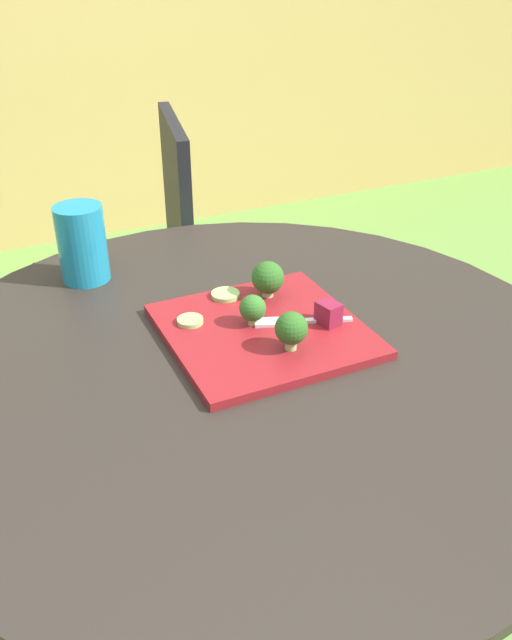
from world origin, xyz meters
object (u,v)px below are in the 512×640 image
(salad_plate, at_px, (263,331))
(fork, at_px, (294,321))
(patio_chair, at_px, (141,260))
(drinking_glass, at_px, (83,248))

(salad_plate, height_order, fork, fork)
(patio_chair, bearing_deg, drinking_glass, -114.25)
(patio_chair, height_order, drinking_glass, patio_chair)
(drinking_glass, bearing_deg, salad_plate, -56.65)
(drinking_glass, bearing_deg, patio_chair, 65.75)
(fork, bearing_deg, drinking_glass, 128.39)
(salad_plate, bearing_deg, fork, -9.98)
(salad_plate, relative_size, fork, 1.96)
(drinking_glass, xyz_separation_m, fork, (0.25, -0.32, -0.04))
(fork, bearing_deg, patio_chair, 91.19)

